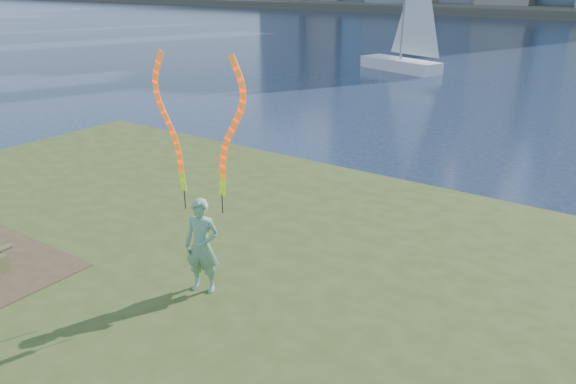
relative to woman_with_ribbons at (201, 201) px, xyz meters
The scene contains 4 objects.
ground 2.91m from the woman_with_ribbons, 141.18° to the left, with size 320.00×320.00×0.00m, color #192640.
grassy_knoll 2.64m from the woman_with_ribbons, 141.65° to the right, with size 20.00×18.00×0.80m.
woman_with_ribbons is the anchor object (origin of this frame).
sailboat 27.59m from the woman_with_ribbons, 107.73° to the left, with size 5.47×3.26×8.32m.
Camera 1 is at (6.81, -6.62, 5.30)m, focal length 35.00 mm.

